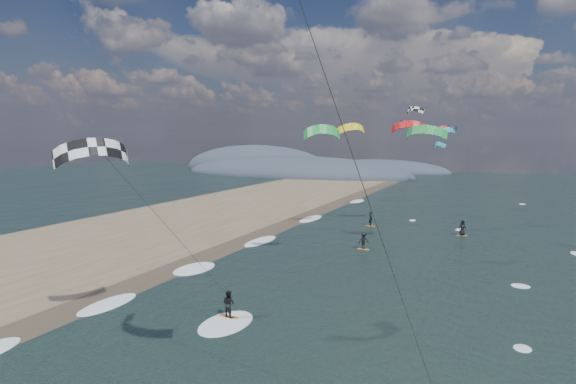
% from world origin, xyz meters
% --- Properties ---
extents(sand_strip, '(26.00, 240.00, 0.00)m').
position_xyz_m(sand_strip, '(-24.00, 10.00, 0.00)').
color(sand_strip, brown).
rests_on(sand_strip, ground).
extents(wet_sand_strip, '(3.00, 240.00, 0.00)m').
position_xyz_m(wet_sand_strip, '(-12.00, 10.00, 0.00)').
color(wet_sand_strip, '#382D23').
rests_on(wet_sand_strip, ground).
extents(coastal_hills, '(80.00, 41.00, 15.00)m').
position_xyz_m(coastal_hills, '(-44.84, 107.86, 0.00)').
color(coastal_hills, '#3D4756').
rests_on(coastal_hills, ground).
extents(kitesurfer_near_a, '(7.63, 8.63, 17.93)m').
position_xyz_m(kitesurfer_near_a, '(6.87, -3.92, 13.37)').
color(kitesurfer_near_a, '#C67423').
rests_on(kitesurfer_near_a, ground).
extents(kitesurfer_near_b, '(6.68, 9.20, 11.36)m').
position_xyz_m(kitesurfer_near_b, '(-4.97, 3.07, 6.94)').
color(kitesurfer_near_b, '#C67423').
rests_on(kitesurfer_near_b, ground).
extents(far_kitesurfers, '(11.37, 12.50, 1.69)m').
position_xyz_m(far_kitesurfers, '(1.94, 32.68, 0.83)').
color(far_kitesurfers, '#C67423').
rests_on(far_kitesurfers, ground).
extents(bg_kite_field, '(12.42, 74.13, 7.60)m').
position_xyz_m(bg_kite_field, '(0.21, 53.28, 11.76)').
color(bg_kite_field, green).
rests_on(bg_kite_field, ground).
extents(shoreline_surf, '(2.40, 79.40, 0.11)m').
position_xyz_m(shoreline_surf, '(-10.80, 14.75, 0.00)').
color(shoreline_surf, white).
rests_on(shoreline_surf, ground).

